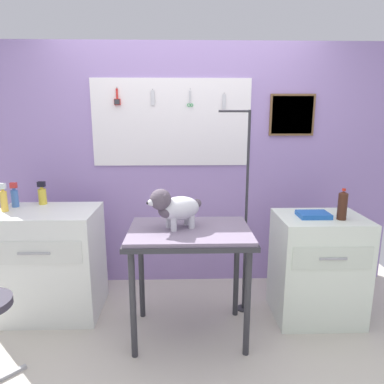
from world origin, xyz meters
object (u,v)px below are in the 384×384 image
counter_left (51,262)px  soda_bottle (342,205)px  grooming_arm (245,222)px  cabinet_right (317,267)px  dog (174,207)px  grooming_table (190,241)px  shampoo_bottle (42,195)px

counter_left → soda_bottle: 2.39m
grooming_arm → cabinet_right: 0.70m
grooming_arm → dog: 0.69m
grooming_table → grooming_arm: (0.46, 0.33, 0.04)m
counter_left → shampoo_bottle: size_ratio=4.52×
dog → shampoo_bottle: 1.27m
cabinet_right → soda_bottle: soda_bottle is taller
cabinet_right → shampoo_bottle: (-2.31, 0.33, 0.55)m
grooming_table → shampoo_bottle: (-1.26, 0.56, 0.23)m
dog → shampoo_bottle: size_ratio=2.05×
soda_bottle → cabinet_right: bearing=144.7°
grooming_table → soda_bottle: size_ratio=3.70×
grooming_table → shampoo_bottle: 1.39m
counter_left → shampoo_bottle: bearing=116.3°
dog → cabinet_right: (1.16, 0.22, -0.58)m
dog → counter_left: size_ratio=0.45×
dog → shampoo_bottle: (-1.15, 0.55, -0.03)m
grooming_table → shampoo_bottle: size_ratio=4.53×
dog → grooming_arm: bearing=29.3°
cabinet_right → soda_bottle: (0.12, -0.08, 0.55)m
grooming_table → dog: (-0.11, 0.01, 0.26)m
grooming_arm → shampoo_bottle: 1.74m
cabinet_right → shampoo_bottle: bearing=171.8°
dog → soda_bottle: bearing=5.9°
grooming_arm → counter_left: bearing=179.3°
dog → soda_bottle: (1.28, 0.13, -0.03)m
grooming_table → soda_bottle: soda_bottle is taller
shampoo_bottle → soda_bottle: 2.46m
grooming_table → grooming_arm: grooming_arm is taller
grooming_table → cabinet_right: bearing=12.1°
grooming_table → shampoo_bottle: shampoo_bottle is taller
cabinet_right → shampoo_bottle: shampoo_bottle is taller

